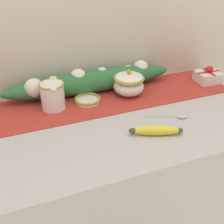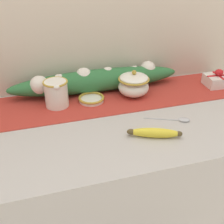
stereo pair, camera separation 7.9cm
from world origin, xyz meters
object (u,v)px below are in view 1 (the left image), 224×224
object	(u,v)px
small_dish	(88,100)
spoon	(179,116)
gift_box	(208,76)
banana	(156,131)
cream_pitcher	(52,95)
sugar_bowl	(129,84)

from	to	relation	value
small_dish	spoon	world-z (taller)	small_dish
spoon	gift_box	bearing A→B (deg)	59.87
small_dish	banana	xyz separation A→B (m)	(0.15, -0.31, 0.00)
gift_box	cream_pitcher	bearing A→B (deg)	178.75
banana	spoon	distance (m)	0.16
cream_pitcher	sugar_bowl	size ratio (longest dim) A/B	0.88
cream_pitcher	spoon	distance (m)	0.50
sugar_bowl	gift_box	size ratio (longest dim) A/B	1.13
cream_pitcher	gift_box	distance (m)	0.74
banana	sugar_bowl	bearing A→B (deg)	83.04
sugar_bowl	spoon	xyz separation A→B (m)	(0.10, -0.25, -0.05)
banana	gift_box	size ratio (longest dim) A/B	1.55
spoon	gift_box	distance (m)	0.39
sugar_bowl	small_dish	bearing A→B (deg)	-179.72
sugar_bowl	gift_box	distance (m)	0.41
cream_pitcher	small_dish	bearing A→B (deg)	-0.99
spoon	cream_pitcher	bearing A→B (deg)	173.53
sugar_bowl	gift_box	world-z (taller)	sugar_bowl
small_dish	sugar_bowl	bearing A→B (deg)	0.28
banana	small_dish	bearing A→B (deg)	115.58
sugar_bowl	small_dish	size ratio (longest dim) A/B	1.22
banana	spoon	xyz separation A→B (m)	(0.14, 0.07, -0.01)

